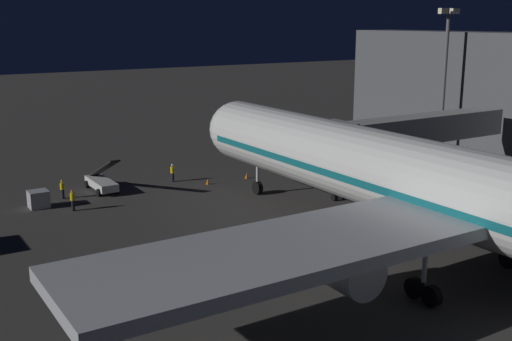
% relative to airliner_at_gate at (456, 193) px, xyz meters
% --- Properties ---
extents(ground_plane, '(320.00, 320.00, 0.00)m').
position_rel_airliner_at_gate_xyz_m(ground_plane, '(0.00, -9.48, -5.32)').
color(ground_plane, '#383533').
extents(airliner_at_gate, '(48.38, 57.05, 18.49)m').
position_rel_airliner_at_gate_xyz_m(airliner_at_gate, '(0.00, 0.00, 0.00)').
color(airliner_at_gate, silver).
rests_on(airliner_at_gate, ground_plane).
extents(jet_bridge, '(22.58, 3.40, 6.95)m').
position_rel_airliner_at_gate_xyz_m(jet_bridge, '(-12.09, -16.84, 0.10)').
color(jet_bridge, '#9E9E99').
rests_on(jet_bridge, ground_plane).
extents(apron_floodlight_mast, '(2.90, 0.50, 16.67)m').
position_rel_airliner_at_gate_xyz_m(apron_floodlight_mast, '(-25.50, -23.79, 4.43)').
color(apron_floodlight_mast, '#59595E').
rests_on(apron_floodlight_mast, ground_plane).
extents(belt_loader, '(1.96, 8.34, 3.68)m').
position_rel_airliner_at_gate_xyz_m(belt_loader, '(11.62, -30.92, -4.47)').
color(belt_loader, silver).
rests_on(belt_loader, ground_plane).
extents(baggage_container_near_belt, '(1.60, 1.51, 1.46)m').
position_rel_airliner_at_gate_xyz_m(baggage_container_near_belt, '(17.88, -28.55, -4.59)').
color(baggage_container_near_belt, '#B7BABF').
rests_on(baggage_container_near_belt, ground_plane).
extents(ground_crew_near_nose_gear, '(0.40, 0.40, 1.82)m').
position_rel_airliner_at_gate_xyz_m(ground_crew_near_nose_gear, '(15.72, -26.02, -4.32)').
color(ground_crew_near_nose_gear, black).
rests_on(ground_crew_near_nose_gear, ground_plane).
extents(ground_crew_marshaller_fwd, '(0.40, 0.40, 1.73)m').
position_rel_airliner_at_gate_xyz_m(ground_crew_marshaller_fwd, '(15.42, -30.13, -4.37)').
color(ground_crew_marshaller_fwd, black).
rests_on(ground_crew_marshaller_fwd, ground_plane).
extents(ground_crew_under_port_wing, '(0.40, 0.40, 1.80)m').
position_rel_airliner_at_gate_xyz_m(ground_crew_under_port_wing, '(4.64, -30.44, -4.33)').
color(ground_crew_under_port_wing, black).
rests_on(ground_crew_under_port_wing, ground_plane).
extents(traffic_cone_nose_port, '(0.36, 0.36, 0.55)m').
position_rel_airliner_at_gate_xyz_m(traffic_cone_nose_port, '(-2.20, -27.76, -5.05)').
color(traffic_cone_nose_port, orange).
rests_on(traffic_cone_nose_port, ground_plane).
extents(traffic_cone_nose_starboard, '(0.36, 0.36, 0.55)m').
position_rel_airliner_at_gate_xyz_m(traffic_cone_nose_starboard, '(2.20, -27.76, -5.05)').
color(traffic_cone_nose_starboard, orange).
rests_on(traffic_cone_nose_starboard, ground_plane).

